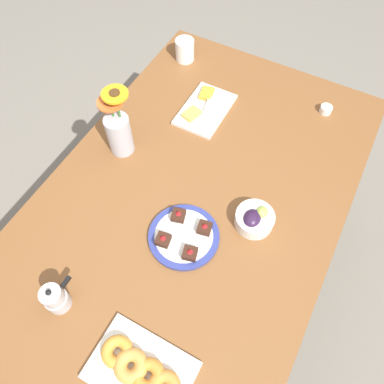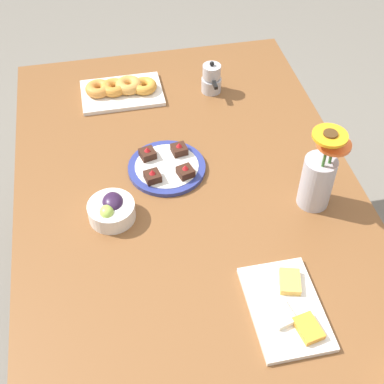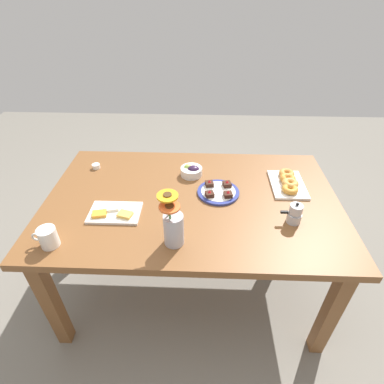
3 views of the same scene
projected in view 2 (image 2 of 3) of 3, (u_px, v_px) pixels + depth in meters
The scene contains 8 objects.
ground_plane at pixel (192, 331), 2.06m from camera, with size 6.00×6.00×0.00m, color slate.
dining_table at pixel (192, 221), 1.59m from camera, with size 1.60×1.00×0.74m.
grape_bowl at pixel (112, 210), 1.46m from camera, with size 0.13×0.13×0.07m.
cheese_platter at pixel (287, 308), 1.27m from camera, with size 0.26×0.17×0.03m.
croissant_platter at pixel (121, 89), 1.86m from camera, with size 0.19×0.28×0.05m.
dessert_plate at pixel (167, 167), 1.61m from camera, with size 0.23×0.23×0.05m.
flower_vase at pixel (318, 178), 1.45m from camera, with size 0.11×0.11×0.27m.
moka_pot at pixel (211, 79), 1.86m from camera, with size 0.11×0.07×0.12m.
Camera 2 is at (1.01, -0.21, 1.87)m, focal length 50.00 mm.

